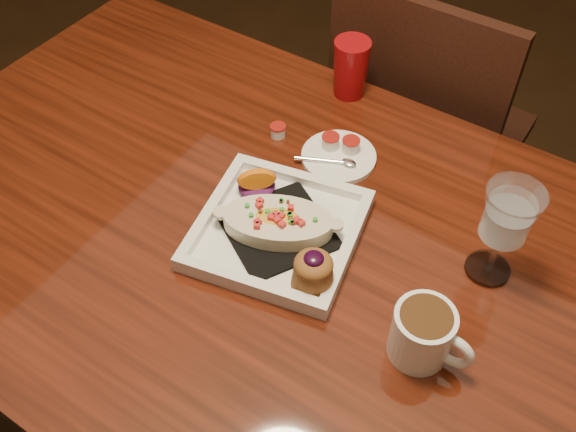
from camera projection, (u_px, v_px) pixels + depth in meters
The scene contains 9 objects.
floor at pixel (282, 425), 1.62m from camera, with size 7.00×7.00×0.00m, color black.
table at pixel (280, 275), 1.13m from camera, with size 1.50×0.90×0.75m.
chair_far at pixel (422, 136), 1.58m from camera, with size 0.42×0.42×0.93m.
plate at pixel (282, 232), 1.04m from camera, with size 0.30×0.30×0.08m.
coffee_mug at pixel (424, 333), 0.89m from camera, with size 0.12×0.09×0.09m.
goblet at pixel (507, 219), 0.92m from camera, with size 0.09×0.09×0.18m.
saucer at pixel (338, 154), 1.18m from camera, with size 0.14×0.14×0.09m.
creamer_loose at pixel (278, 131), 1.22m from camera, with size 0.03×0.03×0.02m.
red_tumbler at pixel (351, 68), 1.26m from camera, with size 0.07×0.07×0.12m, color #9E0B11.
Camera 1 is at (0.37, -0.54, 1.58)m, focal length 40.00 mm.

